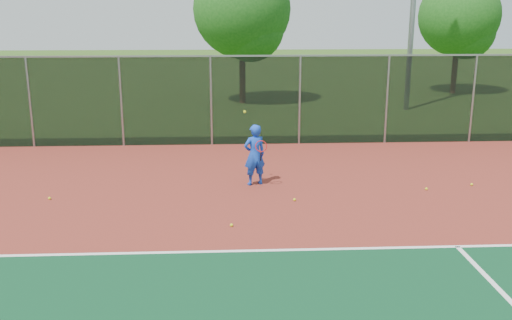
{
  "coord_description": "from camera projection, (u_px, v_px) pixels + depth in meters",
  "views": [
    {
      "loc": [
        -2.44,
        -7.1,
        4.51
      ],
      "look_at": [
        -1.84,
        5.0,
        1.3
      ],
      "focal_mm": 40.0,
      "sensor_mm": 36.0,
      "label": 1
    }
  ],
  "objects": [
    {
      "name": "tree_back_mid",
      "position": [
        461.0,
        20.0,
        30.61
      ],
      "size": [
        4.31,
        4.31,
        6.33
      ],
      "color": "#3B2715",
      "rests_on": "ground"
    },
    {
      "name": "court_apron",
      "position": [
        368.0,
        273.0,
        10.06
      ],
      "size": [
        30.0,
        20.0,
        0.02
      ],
      "primitive_type": "cube",
      "color": "maroon",
      "rests_on": "ground"
    },
    {
      "name": "practice_ball_6",
      "position": [
        426.0,
        189.0,
        14.61
      ],
      "size": [
        0.07,
        0.07,
        0.07
      ],
      "primitive_type": "sphere",
      "color": "yellow",
      "rests_on": "court_apron"
    },
    {
      "name": "practice_ball_8",
      "position": [
        50.0,
        198.0,
        13.87
      ],
      "size": [
        0.07,
        0.07,
        0.07
      ],
      "primitive_type": "sphere",
      "color": "yellow",
      "rests_on": "court_apron"
    },
    {
      "name": "practice_ball_5",
      "position": [
        231.0,
        225.0,
        12.15
      ],
      "size": [
        0.07,
        0.07,
        0.07
      ],
      "primitive_type": "sphere",
      "color": "yellow",
      "rests_on": "court_apron"
    },
    {
      "name": "tree_back_left",
      "position": [
        244.0,
        14.0,
        27.16
      ],
      "size": [
        4.67,
        4.67,
        6.86
      ],
      "color": "#3B2715",
      "rests_on": "ground"
    },
    {
      "name": "tennis_player",
      "position": [
        255.0,
        155.0,
        14.89
      ],
      "size": [
        0.69,
        0.69,
        1.97
      ],
      "color": "blue",
      "rests_on": "court_apron"
    },
    {
      "name": "fence_back",
      "position": [
        300.0,
        99.0,
        19.31
      ],
      "size": [
        30.0,
        0.06,
        3.03
      ],
      "color": "black",
      "rests_on": "court_apron"
    },
    {
      "name": "practice_ball_2",
      "position": [
        472.0,
        184.0,
        14.97
      ],
      "size": [
        0.07,
        0.07,
        0.07
      ],
      "primitive_type": "sphere",
      "color": "yellow",
      "rests_on": "court_apron"
    },
    {
      "name": "practice_ball_4",
      "position": [
        295.0,
        200.0,
        13.78
      ],
      "size": [
        0.07,
        0.07,
        0.07
      ],
      "primitive_type": "sphere",
      "color": "yellow",
      "rests_on": "court_apron"
    }
  ]
}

